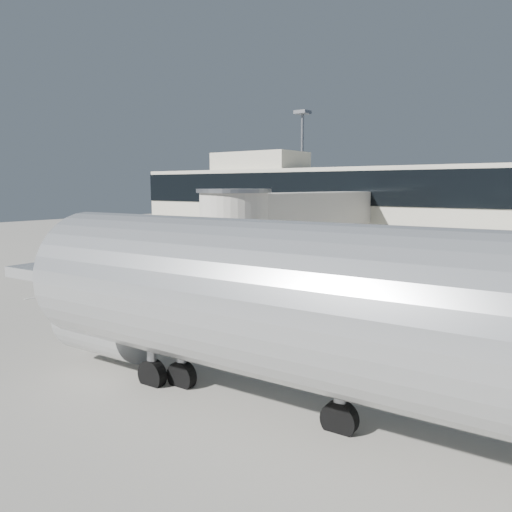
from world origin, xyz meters
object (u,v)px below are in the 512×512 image
object	(u,v)px
baggage_tug	(299,292)
suitcase_cart	(381,300)
box_cart_far	(188,279)
ground_worker	(209,287)
aircraft	(342,312)
box_cart_near	(192,310)
belt_loader	(274,239)

from	to	relation	value
baggage_tug	suitcase_cart	bearing A→B (deg)	12.49
box_cart_far	ground_worker	size ratio (longest dim) A/B	2.40
baggage_tug	box_cart_far	size ratio (longest dim) A/B	0.58
baggage_tug	ground_worker	distance (m)	4.85
box_cart_far	aircraft	world-z (taller)	aircraft
aircraft	ground_worker	bearing A→B (deg)	141.38
box_cart_near	ground_worker	bearing A→B (deg)	105.02
box_cart_near	aircraft	world-z (taller)	aircraft
ground_worker	aircraft	world-z (taller)	aircraft
ground_worker	belt_loader	xyz separation A→B (m)	(-11.88, 23.45, -0.18)
suitcase_cart	box_cart_near	world-z (taller)	suitcase_cart
box_cart_near	box_cart_far	distance (m)	7.51
box_cart_near	belt_loader	bearing A→B (deg)	102.48
box_cart_near	belt_loader	size ratio (longest dim) A/B	0.91
suitcase_cart	box_cart_far	size ratio (longest dim) A/B	0.88
baggage_tug	suitcase_cart	distance (m)	4.35
box_cart_near	box_cart_far	world-z (taller)	box_cart_far
baggage_tug	aircraft	xyz separation A→B (m)	(8.39, -11.64, 2.57)
box_cart_far	belt_loader	size ratio (longest dim) A/B	1.06
baggage_tug	box_cart_near	xyz separation A→B (m)	(-1.94, -6.24, -0.01)
box_cart_far	ground_worker	distance (m)	4.08
box_cart_near	belt_loader	xyz separation A→B (m)	(-13.72, 26.67, 0.12)
suitcase_cart	aircraft	world-z (taller)	aircraft
baggage_tug	box_cart_far	xyz separation A→B (m)	(-7.31, -0.98, 0.06)
box_cart_near	ground_worker	distance (m)	3.72
baggage_tug	belt_loader	bearing A→B (deg)	124.95
suitcase_cart	ground_worker	world-z (taller)	ground_worker
baggage_tug	aircraft	distance (m)	14.58
ground_worker	belt_loader	world-z (taller)	belt_loader
box_cart_near	aircraft	size ratio (longest dim) A/B	0.16
box_cart_far	belt_loader	bearing A→B (deg)	128.66
baggage_tug	ground_worker	size ratio (longest dim) A/B	1.39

